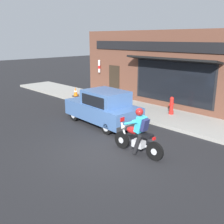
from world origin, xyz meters
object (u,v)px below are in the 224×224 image
Objects in this scene: motorcycle_with_rider at (138,135)px; fire_hydrant at (172,106)px; car_hatchback at (103,108)px; traffic_cone at (76,92)px.

fire_hydrant is (4.50, 1.69, -0.11)m from motorcycle_with_rider.
motorcycle_with_rider is 2.30× the size of fire_hydrant.
motorcycle_with_rider is at bearing -112.59° from car_hatchback.
fire_hydrant is (3.17, -1.53, -0.19)m from car_hatchback.
fire_hydrant is 1.47× the size of traffic_cone.
car_hatchback is at bearing 154.25° from fire_hydrant.
fire_hydrant reaches higher than traffic_cone.
fire_hydrant is at bearing -25.75° from car_hatchback.
car_hatchback reaches higher than traffic_cone.
car_hatchback is 4.38× the size of fire_hydrant.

